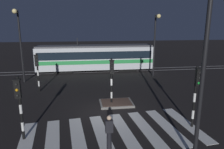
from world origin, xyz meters
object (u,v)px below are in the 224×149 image
object	(u,v)px
street_lamp_trackside_right	(156,38)
pedestrian_waiting_at_kerb	(109,132)
traffic_light_corner_near_right	(196,88)
street_lamp_near_kerb	(209,54)
traffic_light_corner_near_left	(19,99)
street_lamp_trackside_left	(19,37)
traffic_light_corner_far_left	(37,67)
traffic_light_median_centre	(112,75)
tram	(95,57)

from	to	relation	value
street_lamp_trackside_right	pedestrian_waiting_at_kerb	world-z (taller)	street_lamp_trackside_right
traffic_light_corner_near_right	pedestrian_waiting_at_kerb	xyz separation A→B (m)	(-5.02, -1.43, -1.48)
street_lamp_trackside_right	street_lamp_near_kerb	distance (m)	15.31
traffic_light_corner_near_left	street_lamp_trackside_left	distance (m)	11.94
traffic_light_corner_far_left	traffic_light_corner_near_left	world-z (taller)	traffic_light_corner_far_left
street_lamp_trackside_left	traffic_light_corner_near_left	bearing A→B (deg)	-76.02
traffic_light_median_centre	traffic_light_corner_far_left	xyz separation A→B (m)	(-5.85, 3.93, -0.04)
street_lamp_trackside_left	street_lamp_near_kerb	size ratio (longest dim) A/B	0.96
traffic_light_corner_far_left	street_lamp_near_kerb	world-z (taller)	street_lamp_near_kerb
traffic_light_corner_far_left	street_lamp_trackside_right	world-z (taller)	street_lamp_trackside_right
traffic_light_corner_near_right	pedestrian_waiting_at_kerb	world-z (taller)	traffic_light_corner_near_right
street_lamp_trackside_right	tram	size ratio (longest dim) A/B	0.47
traffic_light_corner_near_left	street_lamp_trackside_right	bearing A→B (deg)	47.29
street_lamp_near_kerb	traffic_light_corner_near_right	bearing A→B (deg)	64.49
traffic_light_corner_near_left	street_lamp_trackside_left	world-z (taller)	street_lamp_trackside_left
pedestrian_waiting_at_kerb	street_lamp_trackside_left	bearing A→B (deg)	119.00
traffic_light_corner_far_left	street_lamp_trackside_left	distance (m)	4.55
tram	pedestrian_waiting_at_kerb	xyz separation A→B (m)	(-0.49, -17.08, -0.87)
street_lamp_trackside_left	pedestrian_waiting_at_kerb	size ratio (longest dim) A/B	4.17
street_lamp_trackside_left	street_lamp_near_kerb	bearing A→B (deg)	-53.28
traffic_light_corner_near_right	traffic_light_corner_near_left	world-z (taller)	traffic_light_corner_near_right
street_lamp_trackside_right	traffic_light_corner_far_left	bearing A→B (deg)	-161.50
traffic_light_median_centre	traffic_light_corner_near_left	size ratio (longest dim) A/B	1.03
street_lamp_near_kerb	tram	distance (m)	19.11
street_lamp_trackside_left	pedestrian_waiting_at_kerb	bearing A→B (deg)	-61.00
traffic_light_median_centre	street_lamp_trackside_left	xyz separation A→B (m)	(-7.97, 7.23, 2.26)
street_lamp_near_kerb	tram	world-z (taller)	street_lamp_near_kerb
traffic_light_corner_near_left	street_lamp_trackside_left	size ratio (longest dim) A/B	0.47
street_lamp_near_kerb	tram	size ratio (longest dim) A/B	0.51
traffic_light_median_centre	street_lamp_trackside_left	bearing A→B (deg)	137.81
traffic_light_corner_near_left	pedestrian_waiting_at_kerb	distance (m)	4.66
street_lamp_near_kerb	pedestrian_waiting_at_kerb	bearing A→B (deg)	156.73
traffic_light_corner_near_right	tram	distance (m)	16.30
street_lamp_near_kerb	traffic_light_median_centre	bearing A→B (deg)	110.85
street_lamp_near_kerb	tram	xyz separation A→B (m)	(-3.11, 18.62, -2.94)
traffic_light_corner_near_left	street_lamp_trackside_right	world-z (taller)	street_lamp_trackside_right
traffic_light_median_centre	tram	size ratio (longest dim) A/B	0.24
traffic_light_corner_near_right	pedestrian_waiting_at_kerb	bearing A→B (deg)	-164.04
traffic_light_corner_near_right	traffic_light_corner_far_left	size ratio (longest dim) A/B	1.06
traffic_light_median_centre	pedestrian_waiting_at_kerb	xyz separation A→B (m)	(-0.90, -5.53, -1.39)
traffic_light_corner_near_right	traffic_light_corner_near_left	bearing A→B (deg)	-179.74
street_lamp_trackside_left	tram	world-z (taller)	street_lamp_trackside_left
pedestrian_waiting_at_kerb	street_lamp_near_kerb	bearing A→B (deg)	-23.27
traffic_light_corner_far_left	street_lamp_trackside_left	size ratio (longest dim) A/B	0.47
street_lamp_trackside_left	street_lamp_trackside_right	bearing A→B (deg)	2.68
street_lamp_trackside_right	pedestrian_waiting_at_kerb	distance (m)	15.45
street_lamp_near_kerb	pedestrian_waiting_at_kerb	world-z (taller)	street_lamp_near_kerb
traffic_light_median_centre	street_lamp_trackside_left	world-z (taller)	street_lamp_trackside_left
traffic_light_median_centre	street_lamp_trackside_right	xyz separation A→B (m)	(5.94, 7.88, 2.08)
street_lamp_trackside_left	street_lamp_trackside_right	xyz separation A→B (m)	(13.92, 0.65, -0.19)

